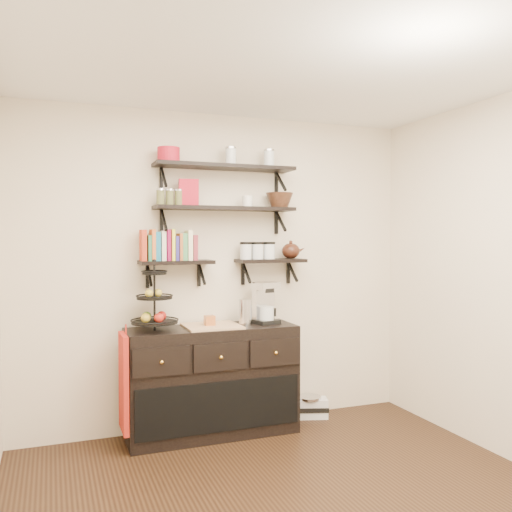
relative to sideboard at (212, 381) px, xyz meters
The scene contains 20 objects.
ceiling 2.71m from the sideboard, 84.39° to the right, with size 3.50×3.50×0.02m, color white.
back_wall 0.94m from the sideboard, 57.67° to the left, with size 3.50×0.02×2.70m, color beige.
shelf_top 1.79m from the sideboard, 34.86° to the left, with size 1.20×0.27×0.23m.
shelf_mid 1.44m from the sideboard, 34.86° to the left, with size 1.20×0.27×0.23m.
shelf_low_left 1.02m from the sideboard, 156.68° to the left, with size 0.60×0.25×0.23m.
shelf_low_right 1.14m from the sideboard, 11.62° to the left, with size 0.60×0.25×0.23m.
cookbooks 1.16m from the sideboard, 160.45° to the left, with size 0.43×0.15×0.26m.
glass_canisters 1.16m from the sideboard, 14.38° to the left, with size 0.32×0.10×0.13m.
sideboard is the anchor object (origin of this frame).
fruit_stand 0.79m from the sideboard, behind, with size 0.37×0.37×0.54m.
candle 0.50m from the sideboard, behind, with size 0.08×0.08×0.08m, color #AB5A27.
coffee_maker 0.78m from the sideboard, ahead, with size 0.23×0.23×0.36m.
thermal_carafe 0.63m from the sideboard, ahead, with size 0.11×0.11×0.22m, color silver.
apron 0.74m from the sideboard, behind, with size 0.04×0.32×0.74m, color maroon.
radio 1.02m from the sideboard, ahead, with size 0.36×0.27×0.19m.
recipe_box 1.57m from the sideboard, 149.10° to the left, with size 0.16×0.06×0.22m, color #B51428.
walnut_bowl 1.65m from the sideboard, ahead, with size 0.24×0.24×0.13m, color black, non-canonical shape.
ramekins 1.54m from the sideboard, 16.04° to the left, with size 0.09×0.09×0.10m, color white.
teapot 1.33m from the sideboard, ahead, with size 0.22×0.16×0.16m, color #351910, non-canonical shape.
red_pot 1.89m from the sideboard, 163.27° to the left, with size 0.18×0.18×0.12m, color #B51428.
Camera 1 is at (-1.39, -2.77, 1.64)m, focal length 38.00 mm.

